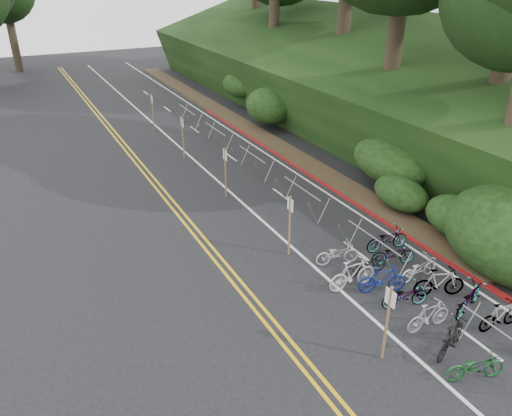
{
  "coord_description": "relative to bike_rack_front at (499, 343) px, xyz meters",
  "views": [
    {
      "loc": [
        -8.07,
        -9.25,
        10.17
      ],
      "look_at": [
        0.13,
        6.87,
        1.3
      ],
      "focal_mm": 35.0,
      "sensor_mm": 36.0,
      "label": 1
    }
  ],
  "objects": [
    {
      "name": "signpost_near",
      "position": [
        -2.52,
        1.71,
        0.51
      ],
      "size": [
        0.08,
        0.4,
        2.45
      ],
      "color": "brown",
      "rests_on": "ground"
    },
    {
      "name": "road_markings",
      "position": [
        -2.0,
        12.93,
        -0.89
      ],
      "size": [
        7.47,
        80.0,
        0.01
      ],
      "color": "gold",
      "rests_on": "ground"
    },
    {
      "name": "ground",
      "position": [
        -2.64,
        2.83,
        -0.89
      ],
      "size": [
        120.0,
        120.0,
        0.0
      ],
      "primitive_type": "plane",
      "color": "black",
      "rests_on": "ground"
    },
    {
      "name": "bike_valet",
      "position": [
        0.43,
        3.3,
        -0.42
      ],
      "size": [
        3.35,
        8.3,
        1.08
      ],
      "color": "#144C1E",
      "rests_on": "ground"
    },
    {
      "name": "embankment",
      "position": [
        10.32,
        21.87,
        1.67
      ],
      "size": [
        14.3,
        48.14,
        9.11
      ],
      "color": "black",
      "rests_on": "ground"
    },
    {
      "name": "signposts_rest",
      "position": [
        -2.04,
        16.83,
        0.54
      ],
      "size": [
        0.08,
        18.4,
        2.5
      ],
      "color": "brown",
      "rests_on": "ground"
    },
    {
      "name": "bike_racks_rest",
      "position": [
        0.36,
        15.83,
        -0.04
      ],
      "size": [
        1.14,
        23.0,
        1.17
      ],
      "color": "gray",
      "rests_on": "ground"
    },
    {
      "name": "red_curb",
      "position": [
        3.06,
        14.83,
        -0.84
      ],
      "size": [
        0.25,
        28.0,
        0.1
      ],
      "primitive_type": "cube",
      "color": "maroon",
      "rests_on": "ground"
    },
    {
      "name": "bike_rack_front",
      "position": [
        0.0,
        0.0,
        0.0
      ],
      "size": [
        1.19,
        2.62,
        1.26
      ],
      "color": "gray",
      "rests_on": "ground"
    },
    {
      "name": "bike_front",
      "position": [
        -1.21,
        4.92,
        -0.33
      ],
      "size": [
        0.57,
        1.89,
        1.13
      ],
      "primitive_type": "imported",
      "rotation": [
        0.0,
        0.0,
        1.55
      ],
      "color": "beige",
      "rests_on": "ground"
    }
  ]
}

